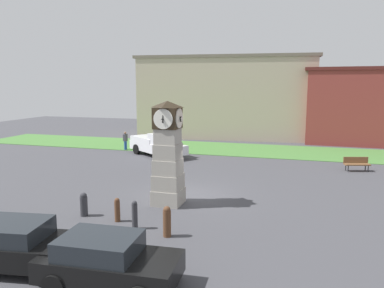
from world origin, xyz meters
The scene contains 13 objects.
ground_plane centered at (0.00, 0.00, 0.00)m, with size 76.79×76.79×0.00m, color #424247.
clock_tower centered at (-0.47, -1.59, 2.27)m, with size 1.36×1.45×4.83m.
bollard_near_tower centered at (-3.37, -4.16, 0.52)m, with size 0.32×0.32×1.03m.
bollard_mid_row centered at (-1.69, -4.34, 0.50)m, with size 0.23×0.23×0.99m.
bollard_far_row centered at (-0.66, -4.86, 0.57)m, with size 0.23×0.23×1.13m.
bollard_end_row centered at (0.80, -5.22, 0.59)m, with size 0.30×0.30×1.16m.
car_near_tower centered at (-2.81, -8.78, 0.75)m, with size 4.57×2.44×1.46m.
car_by_building centered at (0.41, -8.91, 0.74)m, with size 3.97×2.09×1.44m.
pickup_truck centered at (-5.40, 9.46, 0.93)m, with size 5.59×4.79×1.85m.
bench centered at (8.91, 8.25, 0.52)m, with size 1.68×0.95×0.90m.
pedestrian_crossing_lot centered at (-9.02, 11.10, 0.91)m, with size 0.25×0.41×1.60m.
warehouse_blue_far centered at (-2.50, 21.97, 4.24)m, with size 18.88×8.38×8.46m.
grass_verge_far centered at (-1.36, 14.08, 0.02)m, with size 46.08×6.52×0.04m, color #477A38.
Camera 1 is at (5.42, -17.54, 5.56)m, focal length 35.00 mm.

